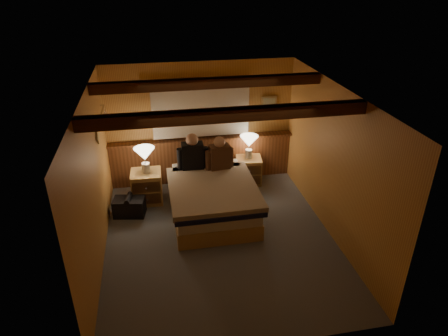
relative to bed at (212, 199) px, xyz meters
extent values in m
plane|color=#525761|center=(0.01, -0.70, -0.33)|extent=(4.20, 4.20, 0.00)
plane|color=#BC8646|center=(0.01, -0.70, 2.07)|extent=(4.20, 4.20, 0.00)
plane|color=gold|center=(0.01, 1.40, 0.87)|extent=(3.60, 0.00, 3.60)
plane|color=gold|center=(-1.79, -0.70, 0.87)|extent=(0.00, 4.20, 4.20)
plane|color=gold|center=(1.81, -0.70, 0.87)|extent=(0.00, 4.20, 4.20)
plane|color=gold|center=(0.01, -2.80, 0.87)|extent=(3.60, 0.00, 3.60)
cube|color=brown|center=(0.01, 1.34, 0.12)|extent=(3.60, 0.12, 0.90)
cube|color=brown|center=(0.01, 1.28, 0.59)|extent=(3.60, 0.22, 0.04)
cylinder|color=#462511|center=(0.01, 1.32, 1.72)|extent=(2.10, 0.05, 0.05)
sphere|color=#462511|center=(-1.04, 1.32, 1.72)|extent=(0.08, 0.08, 0.08)
sphere|color=#462511|center=(1.06, 1.32, 1.72)|extent=(0.08, 0.08, 0.08)
cube|color=white|center=(0.01, 1.33, 1.17)|extent=(1.85, 0.08, 1.05)
cube|color=#462511|center=(0.01, -1.30, 1.98)|extent=(3.60, 0.15, 0.16)
cube|color=#462511|center=(0.01, 0.20, 1.98)|extent=(3.60, 0.15, 0.16)
cylinder|color=silver|center=(-1.73, 0.90, 1.42)|extent=(0.03, 0.55, 0.03)
torus|color=silver|center=(-1.70, 0.75, 1.30)|extent=(0.01, 0.21, 0.21)
torus|color=silver|center=(-1.70, 0.98, 1.30)|extent=(0.01, 0.21, 0.21)
cube|color=tan|center=(1.36, 1.38, 1.22)|extent=(0.30, 0.03, 0.25)
cube|color=beige|center=(1.36, 1.37, 1.22)|extent=(0.24, 0.01, 0.19)
cube|color=#B4864D|center=(0.00, 0.02, -0.19)|extent=(1.37, 1.82, 0.27)
cube|color=silver|center=(0.00, 0.02, 0.05)|extent=(1.33, 1.78, 0.22)
cube|color=black|center=(0.00, -0.21, 0.19)|extent=(1.43, 1.46, 0.07)
cube|color=tan|center=(0.00, -0.09, 0.25)|extent=(1.47, 1.64, 0.11)
cube|color=silver|center=(-0.35, 0.72, 0.23)|extent=(0.55, 0.31, 0.15)
cube|color=silver|center=(0.34, 0.73, 0.23)|extent=(0.55, 0.31, 0.15)
cube|color=#B4864D|center=(-1.11, 0.70, -0.03)|extent=(0.56, 0.50, 0.60)
cube|color=brown|center=(-1.12, 0.46, 0.09)|extent=(0.49, 0.03, 0.21)
cube|color=brown|center=(-1.12, 0.46, -0.15)|extent=(0.49, 0.03, 0.21)
cylinder|color=silver|center=(-1.12, 0.46, 0.09)|extent=(0.03, 0.03, 0.03)
cylinder|color=silver|center=(-1.12, 0.46, -0.15)|extent=(0.03, 0.03, 0.03)
cube|color=#B4864D|center=(0.90, 1.06, -0.06)|extent=(0.55, 0.50, 0.54)
cube|color=brown|center=(0.87, 0.85, 0.05)|extent=(0.44, 0.08, 0.19)
cube|color=brown|center=(0.87, 0.85, -0.17)|extent=(0.44, 0.08, 0.19)
cylinder|color=silver|center=(0.87, 0.85, 0.05)|extent=(0.03, 0.03, 0.03)
cylinder|color=silver|center=(0.87, 0.85, -0.17)|extent=(0.03, 0.03, 0.03)
cylinder|color=beige|center=(-1.10, 0.70, 0.36)|extent=(0.14, 0.14, 0.18)
cylinder|color=silver|center=(-1.10, 0.70, 0.48)|extent=(0.02, 0.02, 0.10)
cone|color=#FFF2C6|center=(-1.10, 0.70, 0.64)|extent=(0.37, 0.37, 0.23)
cylinder|color=beige|center=(0.90, 1.08, 0.30)|extent=(0.14, 0.14, 0.18)
cylinder|color=silver|center=(0.90, 1.08, 0.42)|extent=(0.02, 0.02, 0.10)
cone|color=#FFF2C6|center=(0.90, 1.08, 0.56)|extent=(0.35, 0.35, 0.22)
cube|color=black|center=(-0.25, 0.66, 0.53)|extent=(0.39, 0.24, 0.51)
cylinder|color=black|center=(-0.47, 0.66, 0.49)|extent=(0.12, 0.12, 0.41)
cylinder|color=black|center=(-0.03, 0.65, 0.49)|extent=(0.12, 0.12, 0.41)
sphere|color=tan|center=(-0.25, 0.66, 0.86)|extent=(0.22, 0.22, 0.22)
cube|color=#452B1B|center=(0.23, 0.56, 0.51)|extent=(0.38, 0.26, 0.47)
cylinder|color=#452B1B|center=(0.02, 0.53, 0.48)|extent=(0.11, 0.11, 0.38)
cylinder|color=#452B1B|center=(0.43, 0.59, 0.48)|extent=(0.11, 0.11, 0.38)
sphere|color=tan|center=(0.23, 0.56, 0.82)|extent=(0.21, 0.21, 0.21)
cube|color=black|center=(-1.43, 0.28, -0.17)|extent=(0.58, 0.41, 0.32)
cylinder|color=black|center=(-1.43, 0.28, 0.01)|extent=(0.14, 0.33, 0.09)
camera|label=1|loc=(-0.88, -5.85, 3.61)|focal=32.00mm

